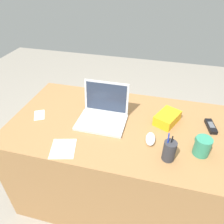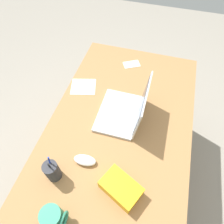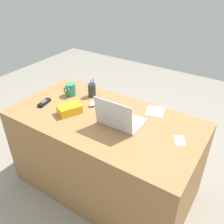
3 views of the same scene
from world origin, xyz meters
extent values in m
plane|color=gray|center=(0.00, 0.00, 0.00)|extent=(6.00, 6.00, 0.00)
cube|color=#9E7042|center=(0.00, 0.00, 0.37)|extent=(1.52, 0.80, 0.75)
cube|color=silver|center=(-0.15, -0.03, 0.76)|extent=(0.31, 0.22, 0.02)
cube|color=silver|center=(-0.15, -0.01, 0.77)|extent=(0.26, 0.11, 0.00)
cube|color=silver|center=(-0.15, -0.10, 0.77)|extent=(0.09, 0.05, 0.00)
cube|color=silver|center=(-0.15, 0.10, 0.88)|extent=(0.31, 0.03, 0.22)
cube|color=#283347|center=(-0.15, 0.09, 0.88)|extent=(0.28, 0.02, 0.20)
ellipsoid|color=white|center=(0.18, -0.11, 0.76)|extent=(0.06, 0.12, 0.03)
cylinder|color=#338C6B|center=(0.47, -0.15, 0.80)|extent=(0.09, 0.09, 0.11)
torus|color=#338C6B|center=(0.47, -0.10, 0.81)|extent=(0.08, 0.01, 0.08)
cube|color=black|center=(0.55, 0.10, 0.76)|extent=(0.07, 0.14, 0.02)
cube|color=#595B60|center=(0.55, 0.10, 0.77)|extent=(0.04, 0.07, 0.00)
cylinder|color=#333338|center=(0.29, -0.23, 0.81)|extent=(0.07, 0.07, 0.12)
cylinder|color=#1933B2|center=(0.28, -0.24, 0.85)|extent=(0.01, 0.02, 0.15)
cylinder|color=black|center=(0.29, -0.23, 0.84)|extent=(0.01, 0.02, 0.14)
cube|color=#F2AD19|center=(0.27, 0.09, 0.78)|extent=(0.18, 0.21, 0.07)
cube|color=white|center=(-0.59, -0.05, 0.75)|extent=(0.11, 0.13, 0.00)
cube|color=white|center=(-0.29, -0.30, 0.75)|extent=(0.17, 0.19, 0.00)
camera|label=1|loc=(0.19, -1.07, 1.64)|focal=34.13mm
camera|label=2|loc=(0.53, 0.13, 1.73)|focal=32.66mm
camera|label=3|loc=(-0.91, 1.28, 1.79)|focal=38.84mm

